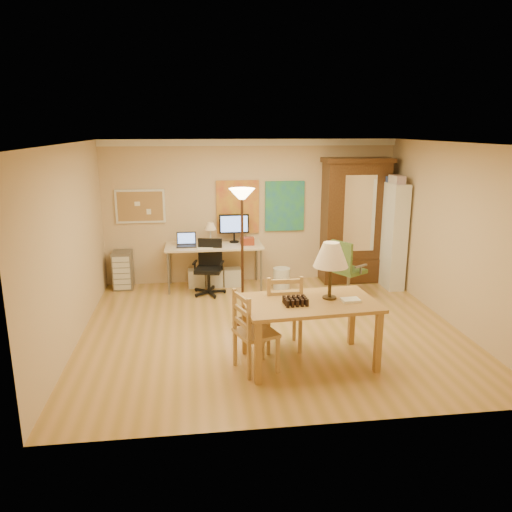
{
  "coord_description": "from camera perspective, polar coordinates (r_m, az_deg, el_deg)",
  "views": [
    {
      "loc": [
        -1.11,
        -6.83,
        2.91
      ],
      "look_at": [
        -0.18,
        0.3,
        1.05
      ],
      "focal_mm": 35.0,
      "sensor_mm": 36.0,
      "label": 1
    }
  ],
  "objects": [
    {
      "name": "dining_table",
      "position": [
        6.23,
        7.04,
        -3.68
      ],
      "size": [
        1.71,
        1.1,
        1.54
      ],
      "color": "olive",
      "rests_on": "floor"
    },
    {
      "name": "drawer_cart",
      "position": [
        9.54,
        -14.96,
        -1.55
      ],
      "size": [
        0.35,
        0.42,
        0.7
      ],
      "color": "slate",
      "rests_on": "floor"
    },
    {
      "name": "floor",
      "position": [
        7.5,
        1.71,
        -8.31
      ],
      "size": [
        5.5,
        5.5,
        0.0
      ],
      "primitive_type": "plane",
      "color": "#AE853D",
      "rests_on": "ground"
    },
    {
      "name": "art_panel_right",
      "position": [
        9.57,
        3.3,
        5.71
      ],
      "size": [
        0.75,
        0.04,
        0.95
      ],
      "primitive_type": "cube",
      "color": "teal",
      "rests_on": "floor"
    },
    {
      "name": "armoire",
      "position": [
        9.75,
        11.15,
        3.11
      ],
      "size": [
        1.28,
        0.61,
        2.36
      ],
      "color": "#381A0F",
      "rests_on": "floor"
    },
    {
      "name": "computer_desk",
      "position": [
        9.31,
        -4.6,
        -0.58
      ],
      "size": [
        1.78,
        0.78,
        1.34
      ],
      "color": "beige",
      "rests_on": "floor"
    },
    {
      "name": "bookshelf",
      "position": [
        9.57,
        15.27,
        2.26
      ],
      "size": [
        0.29,
        0.78,
        1.94
      ],
      "color": "white",
      "rests_on": "floor"
    },
    {
      "name": "crown_molding",
      "position": [
        9.36,
        -0.6,
        12.86
      ],
      "size": [
        5.5,
        0.08,
        0.12
      ],
      "primitive_type": "cube",
      "color": "white",
      "rests_on": "floor"
    },
    {
      "name": "torchiere_lamp",
      "position": [
        7.27,
        -1.61,
        4.53
      ],
      "size": [
        0.37,
        0.37,
        2.06
      ],
      "color": "#3C2518",
      "rests_on": "floor"
    },
    {
      "name": "office_chair_black",
      "position": [
        8.99,
        -5.38,
        -2.69
      ],
      "size": [
        0.6,
        0.6,
        0.98
      ],
      "color": "black",
      "rests_on": "floor"
    },
    {
      "name": "corkboard",
      "position": [
        9.45,
        -13.08,
        5.56
      ],
      "size": [
        0.9,
        0.04,
        0.62
      ],
      "primitive_type": "cube",
      "color": "tan",
      "rests_on": "floor"
    },
    {
      "name": "art_panel_left",
      "position": [
        9.45,
        -2.1,
        5.61
      ],
      "size": [
        0.8,
        0.04,
        1.0
      ],
      "primitive_type": "cube",
      "color": "yellow",
      "rests_on": "floor"
    },
    {
      "name": "ladder_chair_back",
      "position": [
        6.7,
        3.04,
        -6.64
      ],
      "size": [
        0.49,
        0.47,
        1.05
      ],
      "color": "#A7824C",
      "rests_on": "floor"
    },
    {
      "name": "ladder_chair_left",
      "position": [
        6.13,
        -0.29,
        -8.88
      ],
      "size": [
        0.58,
        0.59,
        1.01
      ],
      "color": "#A7824C",
      "rests_on": "floor"
    },
    {
      "name": "wastebin",
      "position": [
        9.24,
        2.94,
        -2.58
      ],
      "size": [
        0.32,
        0.32,
        0.39
      ],
      "primitive_type": "cylinder",
      "color": "silver",
      "rests_on": "floor"
    },
    {
      "name": "office_chair_green",
      "position": [
        8.92,
        10.36,
        -2.92
      ],
      "size": [
        0.64,
        0.64,
        1.02
      ],
      "color": "slate",
      "rests_on": "floor"
    }
  ]
}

